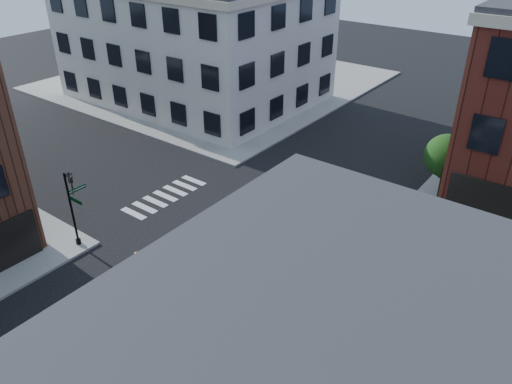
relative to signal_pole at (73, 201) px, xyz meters
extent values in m
plane|color=black|center=(6.72, 6.68, -2.86)|extent=(120.00, 120.00, 0.00)
cube|color=gray|center=(-14.28, 27.68, -2.78)|extent=(30.00, 30.00, 0.15)
cube|color=silver|center=(-12.28, 22.68, 2.64)|extent=(22.00, 16.00, 11.00)
cylinder|color=black|center=(14.22, 16.68, -1.97)|extent=(0.18, 0.18, 1.47)
cylinder|color=black|center=(14.22, 16.68, -1.24)|extent=(0.12, 0.12, 1.47)
sphere|color=#11390F|center=(14.22, 16.68, 0.44)|extent=(2.69, 2.69, 2.69)
sphere|color=#11390F|center=(14.47, 16.58, -0.10)|extent=(1.85, 1.85, 1.85)
cylinder|color=black|center=(14.22, 22.68, -2.04)|extent=(0.18, 0.18, 1.33)
cylinder|color=black|center=(14.22, 22.68, -1.38)|extent=(0.12, 0.12, 1.33)
sphere|color=#11390F|center=(14.22, 22.68, 0.14)|extent=(2.43, 2.43, 2.43)
sphere|color=#11390F|center=(14.47, 22.58, -0.35)|extent=(1.67, 1.67, 1.67)
cylinder|color=black|center=(-0.08, -0.12, -0.56)|extent=(0.12, 0.12, 4.60)
cylinder|color=black|center=(-0.08, -0.12, -2.56)|extent=(0.28, 0.28, 0.30)
cube|color=#053819|center=(0.47, -0.12, 0.29)|extent=(1.10, 0.03, 0.22)
cube|color=#053819|center=(-0.08, 0.43, 0.54)|extent=(0.03, 1.10, 0.22)
imported|color=black|center=(0.27, -0.02, 1.04)|extent=(0.22, 0.18, 1.10)
imported|color=black|center=(-0.18, 0.23, 1.04)|extent=(0.18, 0.22, 1.10)
cube|color=silver|center=(19.95, 3.67, -0.45)|extent=(6.78, 3.18, 3.55)
cube|color=#9D120E|center=(20.02, 2.22, -0.45)|extent=(2.52, 0.16, 0.80)
cube|color=#9D120E|center=(19.88, 5.13, -0.45)|extent=(2.52, 0.16, 0.80)
cube|color=#B3B3B5|center=(15.60, 3.46, -1.08)|extent=(2.42, 2.86, 2.29)
cube|color=black|center=(14.51, 3.41, -0.68)|extent=(0.22, 2.18, 1.03)
cube|color=black|center=(18.58, 3.61, -2.28)|extent=(9.22, 1.59, 0.29)
cylinder|color=black|center=(15.66, 2.26, -2.28)|extent=(1.16, 0.46, 1.15)
cylinder|color=black|center=(15.54, 4.67, -2.28)|extent=(1.16, 0.46, 1.15)
cylinder|color=black|center=(19.66, 4.86, -2.28)|extent=(1.16, 0.46, 1.15)
cube|color=#D96109|center=(3.54, 0.98, -2.84)|extent=(0.40, 0.40, 0.04)
cone|color=#D96109|center=(3.54, 0.98, -2.52)|extent=(0.38, 0.38, 0.67)
cylinder|color=white|center=(3.54, 0.98, -2.42)|extent=(0.26, 0.26, 0.08)
camera|label=1|loc=(21.56, -12.30, 13.57)|focal=35.00mm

